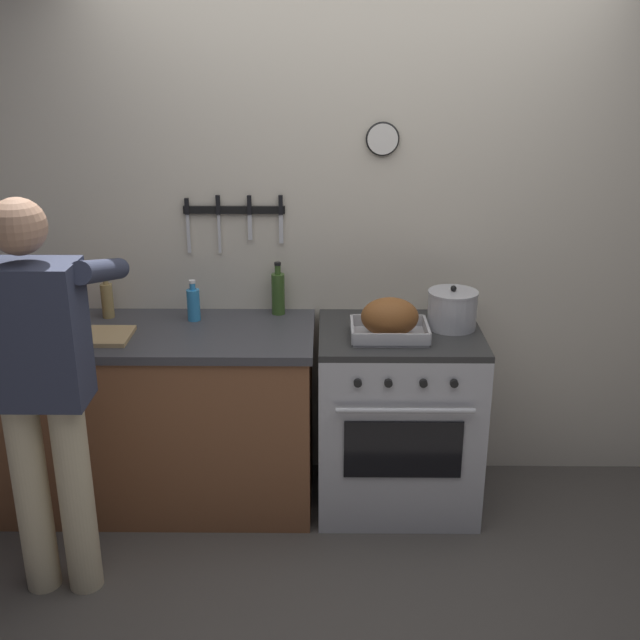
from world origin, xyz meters
TOP-DOWN VIEW (x-y plane):
  - ground_plane at (0.00, 0.00)m, footprint 8.00×8.00m
  - wall_back at (-0.00, 1.35)m, footprint 6.00×0.13m
  - counter_block at (-1.21, 0.99)m, footprint 2.03×0.65m
  - stove at (0.22, 0.99)m, footprint 0.76×0.67m
  - person_cook at (-1.23, 0.33)m, footprint 0.51×0.63m
  - roasting_pan at (0.16, 0.91)m, footprint 0.35×0.26m
  - stock_pot at (0.47, 1.04)m, footprint 0.23×0.23m
  - cutting_board at (-1.20, 0.89)m, footprint 0.36×0.24m
  - bottle_soy_sauce at (-1.46, 1.19)m, footprint 0.06×0.06m
  - bottle_dish_soap at (-0.77, 1.13)m, footprint 0.06×0.06m
  - bottle_hot_sauce at (-1.37, 1.14)m, footprint 0.05×0.05m
  - bottle_olive_oil at (-0.36, 1.23)m, footprint 0.07×0.07m
  - bottle_cooking_oil at (-1.36, 1.06)m, footprint 0.07×0.07m
  - bottle_vinegar at (-1.19, 1.17)m, footprint 0.06×0.06m

SIDE VIEW (x-z plane):
  - ground_plane at x=0.00m, z-range 0.00..0.00m
  - stove at x=0.22m, z-range 0.00..0.90m
  - counter_block at x=-1.21m, z-range 0.01..0.91m
  - cutting_board at x=-1.20m, z-range 0.90..0.92m
  - person_cook at x=-1.23m, z-range 0.12..1.78m
  - bottle_soy_sauce at x=-1.46m, z-range 0.88..1.07m
  - bottle_hot_sauce at x=-1.37m, z-range 0.88..1.07m
  - bottle_dish_soap at x=-0.77m, z-range 0.88..1.08m
  - roasting_pan at x=0.16m, z-range 0.89..1.08m
  - stock_pot at x=0.47m, z-range 0.89..1.09m
  - bottle_vinegar at x=-1.19m, z-range 0.88..1.10m
  - bottle_cooking_oil at x=-1.36m, z-range 0.88..1.13m
  - bottle_olive_oil at x=-0.36m, z-range 0.88..1.14m
  - wall_back at x=0.00m, z-range 0.00..2.60m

